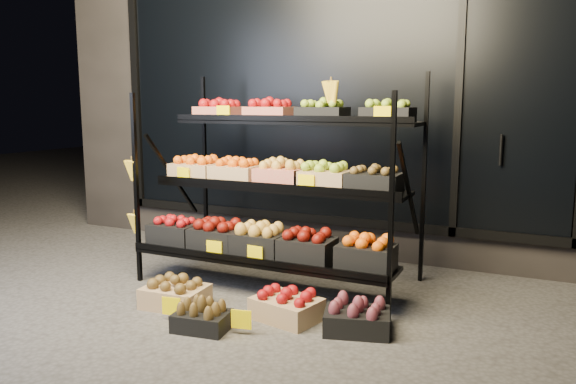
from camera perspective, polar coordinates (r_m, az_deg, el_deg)
The scene contains 9 objects.
ground at distance 4.04m, azimuth -5.04°, elevation -11.60°, with size 24.00×24.00×0.00m, color #514F4C.
building at distance 6.16m, azimuth 7.23°, elevation 12.01°, with size 6.00×2.08×3.50m.
display_rack at distance 4.36m, azimuth -1.33°, elevation 0.66°, with size 2.18×1.02×1.71m.
tag_floor_a at distance 3.86m, azimuth -11.75°, elevation -11.85°, with size 0.13×0.01×0.12m, color #FFDE00.
tag_floor_b at distance 3.58m, azimuth -4.77°, elevation -13.37°, with size 0.13×0.01×0.12m, color #FFDE00.
floor_crate_left at distance 4.09m, azimuth -11.39°, elevation -10.03°, with size 0.45×0.34×0.21m.
floor_crate_midleft at distance 3.67m, azimuth -8.72°, elevation -12.44°, with size 0.37×0.29×0.18m.
floor_crate_midright at distance 3.79m, azimuth -0.14°, elevation -11.40°, with size 0.48×0.40×0.21m.
floor_crate_right at distance 3.62m, azimuth 7.02°, elevation -12.53°, with size 0.47×0.39×0.20m.
Camera 1 is at (1.93, -3.26, 1.43)m, focal length 35.00 mm.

